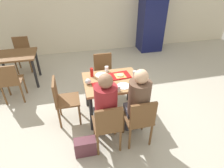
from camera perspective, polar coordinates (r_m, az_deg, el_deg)
name	(u,v)px	position (r m, az deg, el deg)	size (l,w,h in m)	color
ground_plane	(112,113)	(3.71, 0.00, -8.83)	(10.00, 10.00, 0.02)	#B2AD9E
back_wall	(87,5)	(6.02, -7.50, 22.53)	(10.00, 0.10, 2.80)	beige
main_table	(112,86)	(3.32, 0.00, -0.55)	(0.97, 0.79, 0.74)	#9E7247
chair_near_left	(108,124)	(2.76, -1.27, -12.00)	(0.40, 0.40, 0.87)	brown
chair_near_right	(140,119)	(2.87, 8.41, -10.32)	(0.40, 0.40, 0.87)	brown
chair_far_side	(104,71)	(4.03, -2.51, 3.97)	(0.40, 0.40, 0.87)	brown
chair_left_end	(62,98)	(3.33, -14.74, -4.12)	(0.40, 0.40, 0.87)	brown
person_in_red	(106,105)	(2.70, -1.96, -6.23)	(0.32, 0.42, 1.28)	#383842
person_in_brown_jacket	(138,100)	(2.81, 7.83, -4.76)	(0.32, 0.42, 1.28)	#383842
tray_red_near	(104,86)	(3.11, -2.47, -0.46)	(0.36, 0.26, 0.02)	#B21414
tray_red_far	(120,75)	(3.39, 2.35, 2.58)	(0.36, 0.26, 0.02)	#B21414
paper_plate_center	(101,75)	(3.41, -3.21, 2.73)	(0.22, 0.22, 0.01)	white
paper_plate_near_edge	(124,86)	(3.11, 3.52, -0.58)	(0.22, 0.22, 0.01)	white
pizza_slice_a	(104,84)	(3.12, -2.32, 0.07)	(0.18, 0.22, 0.02)	#DBAD60
pizza_slice_b	(120,75)	(3.36, 2.45, 2.70)	(0.26, 0.26, 0.02)	tan
plastic_cup_a	(107,69)	(3.51, -1.63, 4.55)	(0.07, 0.07, 0.10)	white
plastic_cup_b	(118,88)	(2.96, 1.93, -1.36)	(0.07, 0.07, 0.10)	white
soda_can	(135,74)	(3.35, 6.83, 2.99)	(0.07, 0.07, 0.12)	#B7BCC6
condiment_bottle	(92,72)	(3.35, -6.11, 3.51)	(0.06, 0.06, 0.16)	red
foil_bundle	(88,81)	(3.16, -7.23, 0.78)	(0.10, 0.10, 0.10)	silver
handbag	(85,147)	(3.00, -8.02, -18.20)	(0.32, 0.16, 0.28)	#592D38
drink_fridge	(151,20)	(6.28, 11.77, 18.36)	(0.70, 0.60, 1.90)	#14194C
background_table	(16,60)	(4.79, -27.03, 6.57)	(0.90, 0.70, 0.74)	brown
background_chair_near	(10,80)	(4.20, -28.37, 0.98)	(0.40, 0.40, 0.87)	brown
background_chair_far	(22,51)	(5.49, -25.44, 8.88)	(0.40, 0.40, 0.87)	brown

